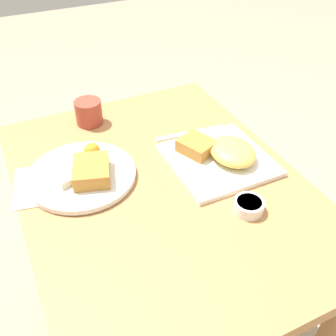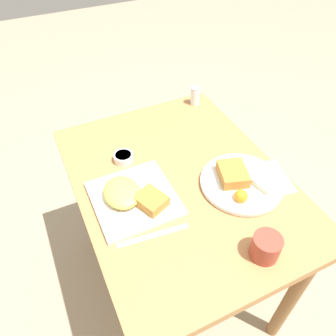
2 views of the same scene
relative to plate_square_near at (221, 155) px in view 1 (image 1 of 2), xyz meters
The scene contains 8 objects.
ground_plane 0.78m from the plate_square_near, 94.76° to the left, with size 8.00×8.00×0.00m, color gray.
dining_table 0.22m from the plate_square_near, 94.76° to the left, with size 0.91×0.69×0.74m.
menu_card 0.41m from the plate_square_near, 75.92° to the left, with size 0.21×0.29×0.00m.
plate_square_near is the anchor object (origin of this frame).
plate_oval_far 0.37m from the plate_square_near, 75.43° to the left, with size 0.28×0.28×0.05m.
sauce_ramekin 0.19m from the plate_square_near, 168.11° to the left, with size 0.07×0.07×0.03m.
butter_knife 0.16m from the plate_square_near, ahead, with size 0.04×0.22×0.00m.
coffee_mug 0.43m from the plate_square_near, 37.59° to the left, with size 0.08×0.08×0.08m.
Camera 1 is at (-0.68, 0.31, 1.40)m, focal length 42.00 mm.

